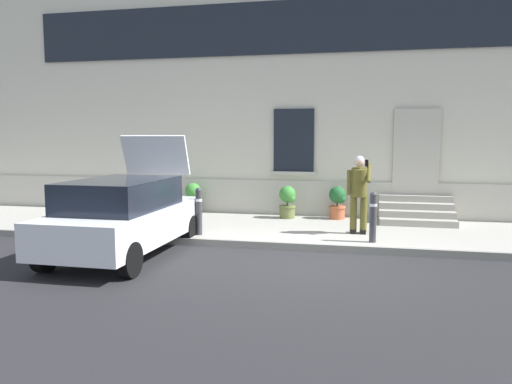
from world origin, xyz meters
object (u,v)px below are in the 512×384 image
at_px(hatchback_car_white, 125,215).
at_px(person_on_phone, 359,190).
at_px(planter_charcoal, 193,197).
at_px(bollard_far_left, 199,209).
at_px(bollard_near_person, 373,215).
at_px(planter_olive, 288,201).
at_px(planter_terracotta, 338,202).

distance_m(hatchback_car_white, person_on_phone, 5.01).
bearing_deg(hatchback_car_white, planter_charcoal, 92.21).
relative_size(hatchback_car_white, planter_charcoal, 4.75).
bearing_deg(hatchback_car_white, bollard_far_left, 58.42).
bearing_deg(hatchback_car_white, person_on_phone, 28.30).
relative_size(bollard_near_person, planter_olive, 1.22).
bearing_deg(bollard_far_left, planter_charcoal, 111.71).
height_order(bollard_far_left, planter_terracotta, bollard_far_left).
xyz_separation_m(bollard_near_person, planter_charcoal, (-4.87, 2.86, -0.11)).
xyz_separation_m(person_on_phone, planter_charcoal, (-4.57, 2.06, -0.54)).
height_order(person_on_phone, planter_terracotta, person_on_phone).
bearing_deg(bollard_far_left, person_on_phone, 13.03).
relative_size(person_on_phone, planter_olive, 2.02).
relative_size(hatchback_car_white, bollard_near_person, 3.91).
distance_m(bollard_near_person, person_on_phone, 0.95).
distance_m(planter_charcoal, planter_terracotta, 4.01).
relative_size(hatchback_car_white, person_on_phone, 2.34).
distance_m(hatchback_car_white, bollard_near_person, 4.96).
bearing_deg(planter_olive, planter_charcoal, 175.03).
distance_m(person_on_phone, planter_olive, 2.66).
relative_size(bollard_far_left, person_on_phone, 0.60).
height_order(planter_charcoal, planter_olive, same).
height_order(bollard_far_left, planter_olive, bollard_far_left).
height_order(hatchback_car_white, planter_terracotta, hatchback_car_white).
distance_m(hatchback_car_white, planter_olive, 4.91).
distance_m(hatchback_car_white, bollard_far_left, 1.85).
height_order(hatchback_car_white, person_on_phone, hatchback_car_white).
bearing_deg(bollard_far_left, bollard_near_person, 0.00).
bearing_deg(hatchback_car_white, planter_olive, 58.84).
relative_size(bollard_far_left, planter_terracotta, 1.22).
relative_size(planter_charcoal, planter_terracotta, 1.00).
height_order(hatchback_car_white, planter_olive, hatchback_car_white).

